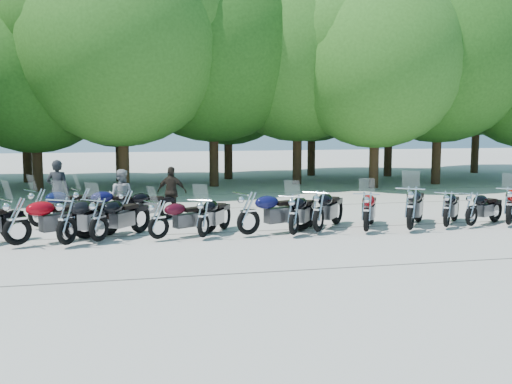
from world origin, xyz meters
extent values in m
plane|color=#A5A095|center=(0.00, 0.00, 0.00)|extent=(90.00, 90.00, 0.00)
cylinder|color=#3A2614|center=(-7.25, 12.84, 1.65)|extent=(0.44, 0.44, 3.31)
sphere|color=#286319|center=(-7.25, 12.84, 5.32)|extent=(7.31, 7.31, 7.31)
cylinder|color=#3A2614|center=(-3.57, 11.24, 1.97)|extent=(0.44, 0.44, 3.93)
sphere|color=#357721|center=(-3.57, 11.24, 6.33)|extent=(8.70, 8.70, 8.70)
cylinder|color=#3A2614|center=(0.54, 13.09, 2.06)|extent=(0.44, 0.44, 4.13)
sphere|color=#286319|center=(0.54, 13.09, 6.64)|extent=(9.13, 9.13, 9.13)
cylinder|color=#3A2614|center=(4.61, 13.20, 2.05)|extent=(0.44, 0.44, 4.09)
sphere|color=#357721|center=(4.61, 13.20, 6.58)|extent=(9.04, 9.04, 9.04)
cylinder|color=#3A2614|center=(7.55, 10.82, 1.81)|extent=(0.44, 0.44, 3.62)
sphere|color=#357721|center=(7.55, 10.82, 5.82)|extent=(8.00, 8.00, 8.00)
cylinder|color=#3A2614|center=(11.20, 11.78, 1.99)|extent=(0.44, 0.44, 3.98)
sphere|color=#286319|center=(11.20, 11.78, 6.40)|extent=(8.79, 8.79, 8.79)
cylinder|color=#3A2614|center=(-8.29, 16.97, 1.76)|extent=(0.44, 0.44, 3.52)
sphere|color=#357721|center=(-8.29, 16.97, 5.66)|extent=(7.78, 7.78, 7.78)
cylinder|color=#3A2614|center=(-3.76, 16.43, 1.71)|extent=(0.44, 0.44, 3.42)
sphere|color=#286319|center=(-3.76, 16.43, 5.50)|extent=(7.56, 7.56, 7.56)
cylinder|color=#3A2614|center=(1.80, 16.47, 1.78)|extent=(0.44, 0.44, 3.56)
sphere|color=#286319|center=(1.80, 16.47, 5.73)|extent=(7.88, 7.88, 7.88)
cylinder|color=#3A2614|center=(6.69, 17.47, 1.88)|extent=(0.44, 0.44, 3.76)
sphere|color=#286319|center=(6.69, 17.47, 6.04)|extent=(8.31, 8.31, 8.31)
cylinder|color=#3A2614|center=(10.68, 16.09, 1.81)|extent=(0.44, 0.44, 3.63)
sphere|color=#357721|center=(10.68, 16.09, 5.83)|extent=(8.02, 8.02, 8.02)
cylinder|color=#3A2614|center=(16.61, 17.02, 2.19)|extent=(0.44, 0.44, 4.37)
sphere|color=#286319|center=(16.61, 17.02, 7.03)|extent=(9.67, 9.67, 9.67)
imported|color=black|center=(-5.59, 4.73, 0.93)|extent=(0.76, 0.58, 1.87)
imported|color=#9F9FA2|center=(-3.67, 3.80, 0.81)|extent=(0.94, 0.84, 1.62)
imported|color=black|center=(-2.10, 4.40, 0.81)|extent=(1.03, 0.69, 1.62)
camera|label=1|loc=(-3.54, -14.59, 3.08)|focal=42.00mm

